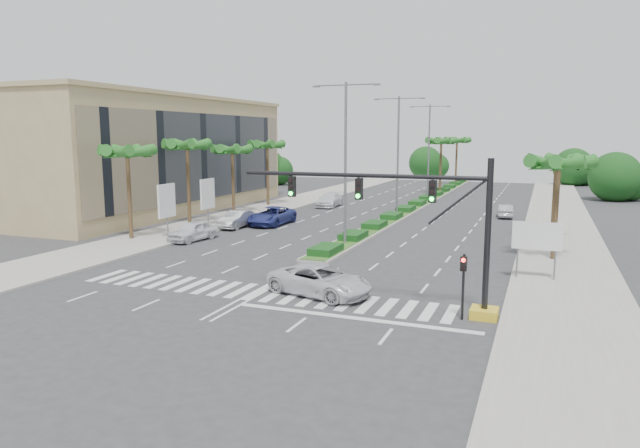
# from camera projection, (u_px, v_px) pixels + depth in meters

# --- Properties ---
(ground) EXTENTS (160.00, 160.00, 0.00)m
(ground) POSITION_uv_depth(u_px,v_px,m) (258.00, 293.00, 29.95)
(ground) COLOR #333335
(ground) RESTS_ON ground
(footpath_right) EXTENTS (6.00, 120.00, 0.15)m
(footpath_right) POSITION_uv_depth(u_px,v_px,m) (562.00, 245.00, 42.81)
(footpath_right) COLOR gray
(footpath_right) RESTS_ON ground
(footpath_left) EXTENTS (6.00, 120.00, 0.15)m
(footpath_left) POSITION_uv_depth(u_px,v_px,m) (214.00, 222.00, 53.84)
(footpath_left) COLOR gray
(footpath_left) RESTS_ON ground
(median) EXTENTS (2.20, 75.00, 0.20)m
(median) POSITION_uv_depth(u_px,v_px,m) (426.00, 201.00, 71.30)
(median) COLOR gray
(median) RESTS_ON ground
(median_grass) EXTENTS (1.80, 75.00, 0.04)m
(median_grass) POSITION_uv_depth(u_px,v_px,m) (426.00, 200.00, 71.28)
(median_grass) COLOR #21501B
(median_grass) RESTS_ON median
(building) EXTENTS (12.00, 36.00, 12.00)m
(building) POSITION_uv_depth(u_px,v_px,m) (157.00, 156.00, 62.37)
(building) COLOR tan
(building) RESTS_ON ground
(signal_gantry) EXTENTS (12.60, 1.20, 7.20)m
(signal_gantry) POSITION_uv_depth(u_px,v_px,m) (437.00, 240.00, 26.06)
(signal_gantry) COLOR gold
(signal_gantry) RESTS_ON ground
(pedestrian_signal) EXTENTS (0.28, 0.36, 3.00)m
(pedestrian_signal) POSITION_uv_depth(u_px,v_px,m) (463.00, 276.00, 25.17)
(pedestrian_signal) COLOR black
(pedestrian_signal) RESTS_ON ground
(direction_sign) EXTENTS (2.70, 0.11, 3.40)m
(direction_sign) POSITION_uv_depth(u_px,v_px,m) (537.00, 238.00, 32.02)
(direction_sign) COLOR slate
(direction_sign) RESTS_ON ground
(billboard_near) EXTENTS (0.18, 2.10, 4.35)m
(billboard_near) POSITION_uv_depth(u_px,v_px,m) (167.00, 201.00, 45.79)
(billboard_near) COLOR slate
(billboard_near) RESTS_ON ground
(billboard_far) EXTENTS (0.18, 2.10, 4.35)m
(billboard_far) POSITION_uv_depth(u_px,v_px,m) (208.00, 194.00, 51.31)
(billboard_far) COLOR slate
(billboard_far) RESTS_ON ground
(palm_left_near) EXTENTS (4.57, 4.68, 7.55)m
(palm_left_near) POSITION_uv_depth(u_px,v_px,m) (127.00, 155.00, 44.11)
(palm_left_near) COLOR brown
(palm_left_near) RESTS_ON ground
(palm_left_mid) EXTENTS (4.57, 4.68, 7.95)m
(palm_left_mid) POSITION_uv_depth(u_px,v_px,m) (187.00, 148.00, 51.41)
(palm_left_mid) COLOR brown
(palm_left_mid) RESTS_ON ground
(palm_left_far) EXTENTS (4.57, 4.68, 7.35)m
(palm_left_far) POSITION_uv_depth(u_px,v_px,m) (232.00, 152.00, 58.85)
(palm_left_far) COLOR brown
(palm_left_far) RESTS_ON ground
(palm_left_end) EXTENTS (4.57, 4.68, 7.75)m
(palm_left_end) POSITION_uv_depth(u_px,v_px,m) (267.00, 147.00, 66.14)
(palm_left_end) COLOR brown
(palm_left_end) RESTS_ON ground
(palm_right_near) EXTENTS (4.57, 4.68, 7.05)m
(palm_right_near) POSITION_uv_depth(u_px,v_px,m) (559.00, 167.00, 36.61)
(palm_right_near) COLOR brown
(palm_right_near) RESTS_ON ground
(palm_right_far) EXTENTS (4.57, 4.68, 6.75)m
(palm_right_far) POSITION_uv_depth(u_px,v_px,m) (557.00, 165.00, 44.01)
(palm_right_far) COLOR brown
(palm_right_far) RESTS_ON ground
(palm_median_a) EXTENTS (4.57, 4.68, 8.05)m
(palm_median_a) POSITION_uv_depth(u_px,v_px,m) (441.00, 143.00, 79.42)
(palm_median_a) COLOR brown
(palm_median_a) RESTS_ON ground
(palm_median_b) EXTENTS (4.57, 4.68, 8.05)m
(palm_median_b) POSITION_uv_depth(u_px,v_px,m) (457.00, 142.00, 93.20)
(palm_median_b) COLOR brown
(palm_median_b) RESTS_ON ground
(streetlight_near) EXTENTS (5.10, 0.25, 12.00)m
(streetlight_near) POSITION_uv_depth(u_px,v_px,m) (345.00, 155.00, 41.78)
(streetlight_near) COLOR slate
(streetlight_near) RESTS_ON ground
(streetlight_mid) EXTENTS (5.10, 0.25, 12.00)m
(streetlight_mid) POSITION_uv_depth(u_px,v_px,m) (398.00, 150.00, 56.49)
(streetlight_mid) COLOR slate
(streetlight_mid) RESTS_ON ground
(streetlight_far) EXTENTS (5.10, 0.25, 12.00)m
(streetlight_far) POSITION_uv_depth(u_px,v_px,m) (429.00, 147.00, 71.20)
(streetlight_far) COLOR slate
(streetlight_far) RESTS_ON ground
(car_parked_a) EXTENTS (2.42, 4.79, 1.56)m
(car_parked_a) POSITION_uv_depth(u_px,v_px,m) (193.00, 231.00, 44.74)
(car_parked_a) COLOR white
(car_parked_a) RESTS_ON ground
(car_parked_b) EXTENTS (1.63, 4.64, 1.53)m
(car_parked_b) POSITION_uv_depth(u_px,v_px,m) (237.00, 219.00, 51.12)
(car_parked_b) COLOR #B7B8BD
(car_parked_b) RESTS_ON ground
(car_parked_c) EXTENTS (2.75, 5.96, 1.65)m
(car_parked_c) POSITION_uv_depth(u_px,v_px,m) (272.00, 216.00, 52.78)
(car_parked_c) COLOR navy
(car_parked_c) RESTS_ON ground
(car_parked_d) EXTENTS (2.45, 5.50, 1.57)m
(car_parked_d) POSITION_uv_depth(u_px,v_px,m) (329.00, 200.00, 66.39)
(car_parked_d) COLOR white
(car_parked_d) RESTS_ON ground
(car_crossing) EXTENTS (6.11, 3.99, 1.56)m
(car_crossing) POSITION_uv_depth(u_px,v_px,m) (320.00, 280.00, 29.40)
(car_crossing) COLOR silver
(car_crossing) RESTS_ON ground
(car_right) EXTENTS (1.79, 4.07, 1.30)m
(car_right) POSITION_uv_depth(u_px,v_px,m) (505.00, 211.00, 57.61)
(car_right) COLOR #B7B7BC
(car_right) RESTS_ON ground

